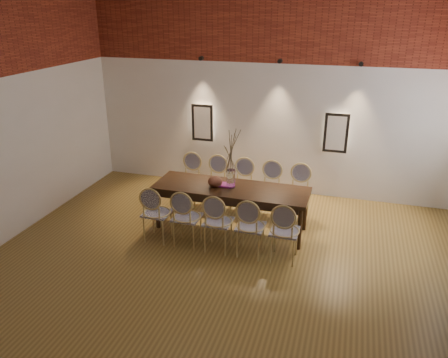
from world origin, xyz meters
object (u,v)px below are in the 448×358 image
(dining_table, at_px, (231,208))
(chair_near_a, at_px, (157,213))
(chair_far_b, at_px, (215,184))
(chair_far_e, at_px, (298,194))
(chair_far_d, at_px, (269,191))
(vase, at_px, (231,179))
(book, at_px, (225,185))
(chair_far_c, at_px, (242,187))
(chair_far_a, at_px, (189,181))
(bowl, at_px, (215,182))
(chair_near_b, at_px, (187,217))
(chair_near_d, at_px, (251,226))
(chair_near_c, at_px, (218,221))
(chair_near_e, at_px, (285,231))

(dining_table, height_order, chair_near_a, chair_near_a)
(chair_far_b, xyz_separation_m, chair_far_e, (1.51, -0.01, 0.00))
(chair_far_d, height_order, chair_far_e, same)
(vase, xyz_separation_m, book, (-0.10, 0.03, -0.14))
(dining_table, bearing_deg, chair_far_c, 90.00)
(chair_far_a, distance_m, bowl, 1.12)
(chair_near_b, height_order, book, chair_near_b)
(chair_near_d, height_order, chair_far_a, same)
(chair_near_b, height_order, chair_far_a, same)
(chair_far_b, height_order, book, chair_far_b)
(chair_near_c, distance_m, book, 0.78)
(chair_far_a, xyz_separation_m, book, (0.89, -0.66, 0.30))
(chair_near_b, bearing_deg, chair_far_e, 42.18)
(chair_far_b, bearing_deg, chair_near_a, 69.81)
(dining_table, xyz_separation_m, chair_near_e, (1.00, -0.69, 0.09))
(chair_far_e, bearing_deg, chair_near_a, 34.20)
(vase, bearing_deg, chair_far_e, 33.54)
(chair_far_d, distance_m, bowl, 1.12)
(vase, bearing_deg, chair_far_d, 52.86)
(chair_far_d, bearing_deg, chair_near_c, 69.81)
(chair_far_c, distance_m, bowl, 0.86)
(dining_table, xyz_separation_m, book, (-0.11, 0.03, 0.39))
(chair_far_c, bearing_deg, chair_far_b, 0.00)
(chair_near_a, bearing_deg, chair_far_a, 90.00)
(chair_near_c, xyz_separation_m, chair_far_c, (0.01, 1.37, 0.00))
(chair_near_e, xyz_separation_m, chair_far_d, (-0.49, 1.37, 0.00))
(dining_table, height_order, chair_near_d, chair_near_d)
(chair_near_a, bearing_deg, chair_near_d, -0.00)
(bowl, bearing_deg, vase, 10.85)
(chair_near_e, height_order, chair_far_a, same)
(chair_near_c, bearing_deg, chair_far_d, 69.81)
(chair_near_c, distance_m, chair_far_d, 1.46)
(chair_near_a, height_order, chair_near_d, same)
(dining_table, xyz_separation_m, chair_far_d, (0.51, 0.68, 0.09))
(chair_near_c, height_order, chair_near_d, same)
(chair_far_b, distance_m, book, 0.82)
(chair_far_e, bearing_deg, chair_far_b, 0.00)
(dining_table, distance_m, chair_near_d, 0.86)
(chair_near_d, xyz_separation_m, chair_far_e, (0.52, 1.36, 0.00))
(chair_near_b, bearing_deg, vase, 53.94)
(chair_near_e, xyz_separation_m, chair_far_e, (0.01, 1.37, 0.00))
(chair_far_c, distance_m, vase, 0.81)
(chair_near_a, relative_size, chair_far_d, 1.00)
(bowl, bearing_deg, chair_near_a, -140.44)
(chair_far_d, xyz_separation_m, chair_far_e, (0.50, -0.00, 0.00))
(chair_near_d, height_order, chair_far_d, same)
(chair_near_b, bearing_deg, chair_near_a, 180.00)
(chair_far_c, height_order, book, chair_far_c)
(chair_near_b, bearing_deg, chair_near_c, 0.00)
(dining_table, xyz_separation_m, chair_near_b, (-0.51, -0.68, 0.09))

